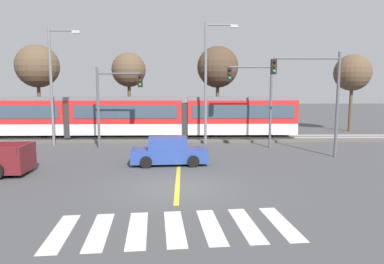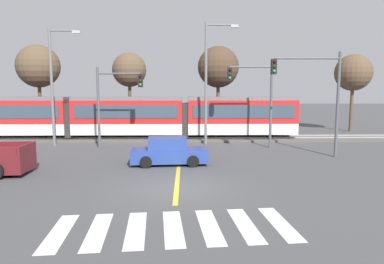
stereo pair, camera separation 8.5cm
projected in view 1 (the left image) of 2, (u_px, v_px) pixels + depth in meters
ground_plane at (177, 188)px, 14.37m from camera, size 200.00×200.00×0.00m
track_bed at (181, 138)px, 29.05m from camera, size 120.00×4.00×0.18m
rail_near at (180, 138)px, 28.31m from camera, size 120.00×0.08×0.10m
rail_far at (181, 136)px, 29.74m from camera, size 120.00×0.08×0.10m
light_rail_tram at (128, 115)px, 28.70m from camera, size 28.00×2.64×3.43m
crosswalk_stripe_0 at (61, 233)px, 9.87m from camera, size 0.80×2.84×0.01m
crosswalk_stripe_1 at (99, 231)px, 9.98m from camera, size 0.80×2.84×0.01m
crosswalk_stripe_2 at (137, 229)px, 10.10m from camera, size 0.80×2.84×0.01m
crosswalk_stripe_3 at (175, 228)px, 10.22m from camera, size 0.80×2.84×0.01m
crosswalk_stripe_4 at (211, 226)px, 10.34m from camera, size 0.80×2.84×0.01m
crosswalk_stripe_5 at (246, 225)px, 10.46m from camera, size 0.80×2.84×0.01m
crosswalk_stripe_6 at (281, 223)px, 10.58m from camera, size 0.80×2.84×0.01m
lane_centre_line at (179, 162)px, 19.64m from camera, size 0.20×14.97×0.01m
sedan_crossing at (169, 152)px, 19.06m from camera, size 4.30×2.12×1.52m
traffic_light_mid_right at (316, 88)px, 20.80m from camera, size 4.25×0.38×6.44m
traffic_light_far_left at (113, 95)px, 24.10m from camera, size 3.25×0.38×5.75m
traffic_light_far_right at (257, 91)px, 24.37m from camera, size 3.25×0.38×6.31m
street_lamp_west at (54, 80)px, 25.11m from camera, size 2.35×0.28×8.63m
street_lamp_centre at (209, 76)px, 25.87m from camera, size 2.49×0.28×9.19m
bare_tree_far_west at (37, 66)px, 32.49m from camera, size 4.05×4.05×8.47m
bare_tree_west at (129, 70)px, 33.16m from camera, size 3.30×3.30×7.78m
bare_tree_east at (218, 67)px, 32.67m from camera, size 3.94×3.94×8.35m
bare_tree_far_east at (352, 73)px, 34.28m from camera, size 3.64×3.64×7.75m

